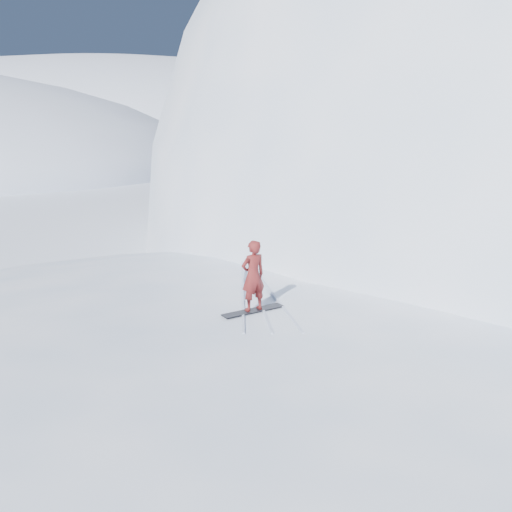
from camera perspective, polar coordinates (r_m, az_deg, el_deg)
The scene contains 8 objects.
ground at distance 11.52m, azimuth 0.22°, elevation -23.19°, with size 400.00×400.00×0.00m, color white.
near_ridge at distance 14.02m, azimuth 5.29°, elevation -15.82°, with size 36.00×28.00×4.80m, color white.
peak_shoulder at distance 31.41m, azimuth 21.24°, elevation 0.36°, with size 28.00×24.00×18.00m, color white.
far_ridge_c at distance 126.05m, azimuth -15.14°, elevation 10.56°, with size 140.00×90.00×36.00m, color white.
wind_bumps at distance 13.30m, azimuth -1.68°, elevation -17.54°, with size 16.00×14.40×1.00m.
snowboard at distance 13.61m, azimuth -0.29°, elevation -5.47°, with size 1.60×0.30×0.03m, color black.
snowboarder at distance 13.35m, azimuth -0.29°, elevation -1.98°, with size 0.62×0.41×1.70m, color maroon.
board_tracks at distance 15.08m, azimuth 0.05°, elevation -3.46°, with size 1.90×5.98×0.04m.
Camera 1 is at (0.58, -9.13, 7.00)m, focal length 40.00 mm.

